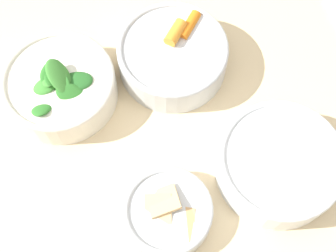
% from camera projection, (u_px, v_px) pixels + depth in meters
% --- Properties ---
extents(dining_table, '(1.00, 0.88, 0.77)m').
position_uv_depth(dining_table, '(170.00, 206.00, 0.83)').
color(dining_table, beige).
rests_on(dining_table, ground_plane).
extents(bowl_carrots, '(0.18, 0.18, 0.07)m').
position_uv_depth(bowl_carrots, '(173.00, 55.00, 0.76)').
color(bowl_carrots, silver).
rests_on(bowl_carrots, dining_table).
extents(bowl_greens, '(0.18, 0.18, 0.09)m').
position_uv_depth(bowl_greens, '(60.00, 86.00, 0.74)').
color(bowl_greens, silver).
rests_on(bowl_greens, dining_table).
extents(bowl_beans_hotdog, '(0.18, 0.18, 0.06)m').
position_uv_depth(bowl_beans_hotdog, '(279.00, 164.00, 0.69)').
color(bowl_beans_hotdog, silver).
rests_on(bowl_beans_hotdog, dining_table).
extents(bowl_cookies, '(0.13, 0.13, 0.05)m').
position_uv_depth(bowl_cookies, '(168.00, 212.00, 0.67)').
color(bowl_cookies, silver).
rests_on(bowl_cookies, dining_table).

